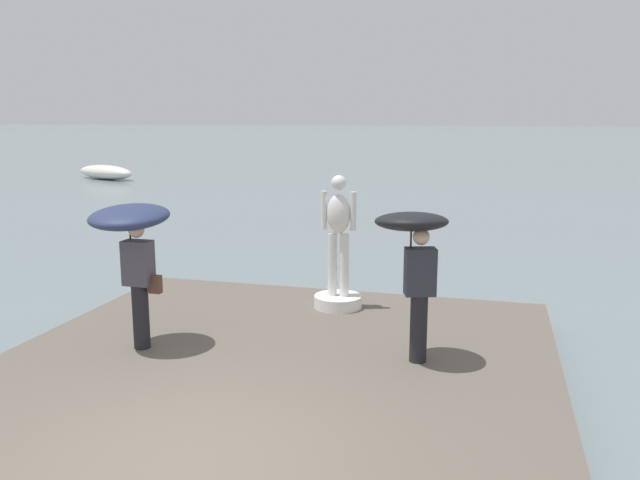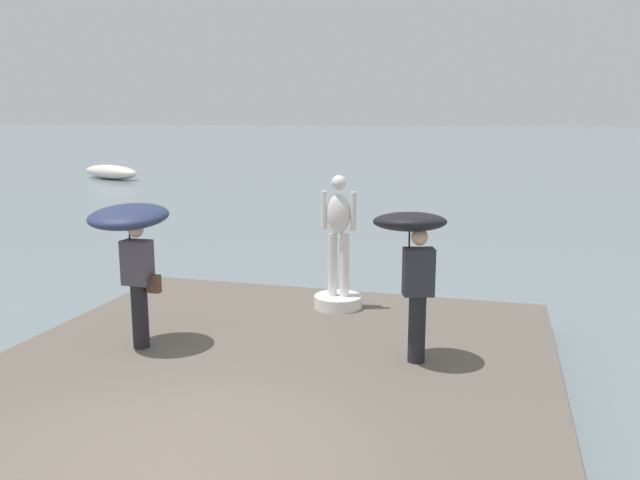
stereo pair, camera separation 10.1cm
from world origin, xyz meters
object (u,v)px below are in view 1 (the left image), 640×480
object	(u,v)px
statue_white_figure	(338,263)
boat_near	(106,172)
onlooker_left	(132,234)
onlooker_right	(414,246)

from	to	relation	value
statue_white_figure	boat_near	world-z (taller)	statue_white_figure
onlooker_left	onlooker_right	world-z (taller)	onlooker_left
boat_near	onlooker_left	bearing A→B (deg)	-56.06
boat_near	statue_white_figure	bearing A→B (deg)	-49.67
statue_white_figure	boat_near	size ratio (longest dim) A/B	0.47
onlooker_right	statue_white_figure	bearing A→B (deg)	125.37
onlooker_right	onlooker_left	bearing A→B (deg)	-173.07
onlooker_right	boat_near	world-z (taller)	onlooker_right
onlooker_left	boat_near	world-z (taller)	onlooker_left
statue_white_figure	onlooker_right	bearing A→B (deg)	-54.63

